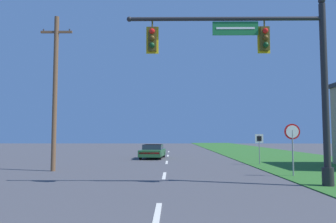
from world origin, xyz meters
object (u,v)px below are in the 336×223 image
(car_ahead, at_px, (153,151))
(utility_pole_near, at_px, (55,90))
(route_sign_post, at_px, (259,142))
(stop_sign, at_px, (292,138))
(signal_mast, at_px, (276,72))

(car_ahead, bearing_deg, utility_pole_near, -116.03)
(route_sign_post, height_order, utility_pole_near, utility_pole_near)
(car_ahead, distance_m, route_sign_post, 9.84)
(car_ahead, height_order, stop_sign, stop_sign)
(car_ahead, distance_m, stop_sign, 14.65)
(stop_sign, bearing_deg, route_sign_post, 89.34)
(signal_mast, xyz_separation_m, stop_sign, (1.72, 3.15, -2.62))
(route_sign_post, bearing_deg, signal_mast, -100.75)
(stop_sign, height_order, route_sign_post, stop_sign)
(stop_sign, height_order, utility_pole_near, utility_pole_near)
(car_ahead, relative_size, utility_pole_near, 0.52)
(signal_mast, bearing_deg, route_sign_post, 79.25)
(car_ahead, bearing_deg, stop_sign, -59.10)
(route_sign_post, bearing_deg, utility_pole_near, -162.41)
(car_ahead, bearing_deg, route_sign_post, -39.39)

